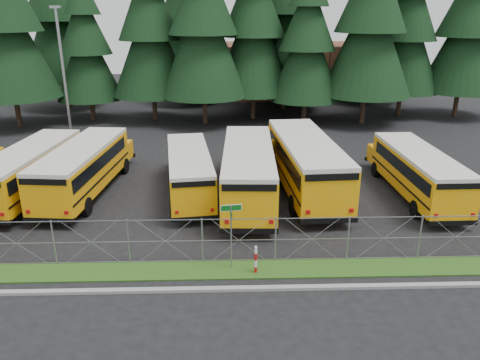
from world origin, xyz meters
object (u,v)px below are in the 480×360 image
object	(u,v)px
bus_4	(189,172)
light_standard	(64,74)
bus_5	(248,172)
bus_east	(415,173)
striped_bollard	(256,260)
bus_6	(304,164)
bus_1	(33,171)
bus_2	(86,169)
street_sign	(231,223)

from	to	relation	value
bus_4	light_standard	world-z (taller)	light_standard
bus_5	bus_east	world-z (taller)	bus_5
bus_east	striped_bollard	xyz separation A→B (m)	(-9.37, -8.00, -0.73)
bus_6	striped_bollard	distance (m)	9.71
striped_bollard	bus_1	bearing A→B (deg)	143.30
bus_2	bus_east	xyz separation A→B (m)	(18.43, -1.05, -0.07)
bus_4	bus_2	bearing A→B (deg)	169.35
bus_1	light_standard	world-z (taller)	light_standard
bus_east	bus_5	bearing A→B (deg)	179.45
bus_4	light_standard	distance (m)	14.32
bus_4	striped_bollard	size ratio (longest dim) A/B	8.15
bus_2	street_sign	xyz separation A→B (m)	(8.10, -8.64, 0.63)
bus_1	street_sign	distance (m)	13.89
bus_6	striped_bollard	size ratio (longest dim) A/B	10.00
striped_bollard	light_standard	bearing A→B (deg)	124.63
bus_6	bus_1	bearing A→B (deg)	177.21
bus_east	street_sign	distance (m)	12.84
light_standard	bus_4	bearing A→B (deg)	-45.69
bus_5	street_sign	world-z (taller)	bus_5
bus_6	bus_east	bearing A→B (deg)	-13.54
bus_2	light_standard	world-z (taller)	light_standard
bus_5	bus_east	distance (m)	9.30
light_standard	street_sign	bearing A→B (deg)	-56.84
bus_1	street_sign	bearing A→B (deg)	-31.72
bus_2	bus_4	distance (m)	5.87
bus_2	street_sign	bearing A→B (deg)	-41.41
bus_6	bus_east	world-z (taller)	bus_6
bus_2	bus_east	size ratio (longest dim) A/B	1.06
bus_4	bus_5	bearing A→B (deg)	-20.07
bus_4	bus_east	xyz separation A→B (m)	(12.58, -0.69, 0.05)
bus_1	bus_2	world-z (taller)	bus_2
bus_1	street_sign	size ratio (longest dim) A/B	3.76
bus_6	light_standard	size ratio (longest dim) A/B	1.18
bus_1	bus_4	world-z (taller)	bus_1
bus_1	street_sign	xyz separation A→B (m)	(10.98, -8.49, 0.65)
bus_2	bus_east	bearing A→B (deg)	2.20
bus_5	striped_bollard	world-z (taller)	bus_5
bus_5	bus_1	bearing A→B (deg)	177.72
bus_6	striped_bollard	bearing A→B (deg)	-113.59
bus_4	striped_bollard	bearing A→B (deg)	-76.86
bus_5	street_sign	distance (m)	7.62
bus_4	bus_5	world-z (taller)	bus_5
bus_east	striped_bollard	world-z (taller)	bus_east
bus_2	light_standard	bearing A→B (deg)	116.91
striped_bollard	bus_6	bearing A→B (deg)	69.88
bus_2	bus_1	bearing A→B (deg)	-171.51
bus_6	bus_east	xyz separation A→B (m)	(6.05, -1.07, -0.24)
bus_1	bus_2	size ratio (longest dim) A/B	0.98
bus_6	light_standard	xyz separation A→B (m)	(-16.09, 9.41, 3.93)
bus_1	bus_5	xyz separation A→B (m)	(12.01, -0.96, 0.12)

